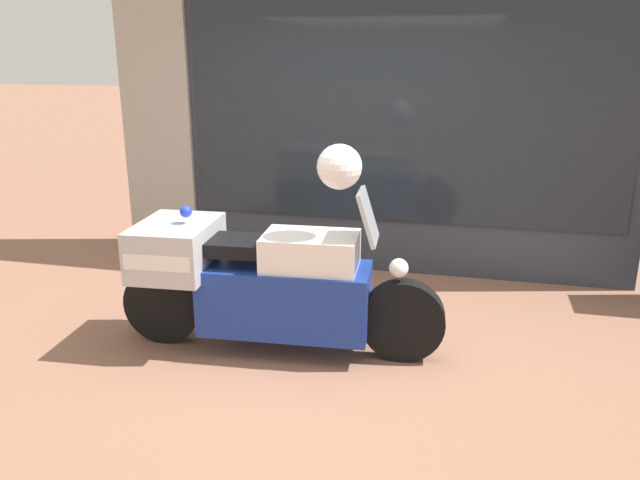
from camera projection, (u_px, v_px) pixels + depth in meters
name	position (u px, v px, depth m)	size (l,w,h in m)	color
ground_plane	(325.00, 347.00, 4.80)	(60.00, 60.00, 0.00)	#8E604C
shop_building	(336.00, 93.00, 6.20)	(5.19, 0.55, 3.52)	#333842
window_display	(398.00, 219.00, 6.47)	(3.98, 0.30, 2.11)	slate
paramedic_motorcycle	(258.00, 279.00, 4.63)	(2.45, 0.77, 1.26)	black
white_helmet	(339.00, 167.00, 4.28)	(0.31, 0.31, 0.31)	white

